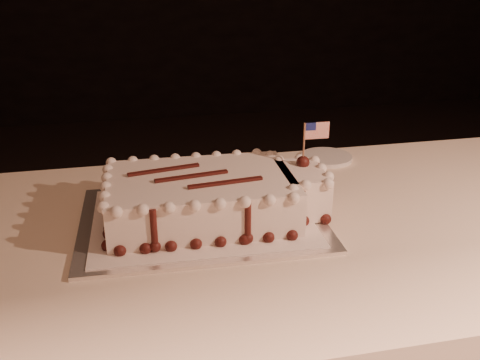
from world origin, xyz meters
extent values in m
cube|color=white|center=(-0.09, 0.64, 0.75)|extent=(0.50, 0.38, 0.01)
cube|color=white|center=(-0.09, 0.64, 0.76)|extent=(0.45, 0.34, 0.00)
cube|color=white|center=(-0.09, 0.64, 0.80)|extent=(0.37, 0.26, 0.09)
cube|color=white|center=(0.12, 0.63, 0.80)|extent=(0.09, 0.14, 0.09)
sphere|color=#4A1612|center=(-0.26, 0.52, 0.77)|extent=(0.02, 0.02, 0.02)
sphere|color=#4A1612|center=(-0.21, 0.52, 0.77)|extent=(0.02, 0.02, 0.02)
sphere|color=#4A1612|center=(-0.16, 0.52, 0.77)|extent=(0.02, 0.02, 0.02)
sphere|color=#4A1612|center=(-0.12, 0.52, 0.77)|extent=(0.02, 0.02, 0.02)
sphere|color=#4A1612|center=(-0.07, 0.52, 0.77)|extent=(0.02, 0.02, 0.02)
sphere|color=#4A1612|center=(-0.03, 0.51, 0.77)|extent=(0.02, 0.02, 0.02)
sphere|color=#4A1612|center=(0.02, 0.51, 0.77)|extent=(0.02, 0.02, 0.02)
sphere|color=#4A1612|center=(0.06, 0.51, 0.77)|extent=(0.02, 0.02, 0.02)
sphere|color=#4A1612|center=(0.07, 0.55, 0.77)|extent=(0.02, 0.02, 0.02)
sphere|color=#4A1612|center=(0.10, 0.56, 0.77)|extent=(0.02, 0.02, 0.02)
sphere|color=#4A1612|center=(0.15, 0.56, 0.77)|extent=(0.02, 0.02, 0.02)
sphere|color=#4A1612|center=(0.16, 0.59, 0.77)|extent=(0.02, 0.02, 0.02)
sphere|color=#4A1612|center=(0.16, 0.64, 0.77)|extent=(0.02, 0.02, 0.02)
sphere|color=#4A1612|center=(0.16, 0.68, 0.77)|extent=(0.02, 0.02, 0.02)
sphere|color=#4A1612|center=(0.13, 0.70, 0.77)|extent=(0.02, 0.02, 0.02)
sphere|color=#4A1612|center=(0.09, 0.70, 0.77)|extent=(0.02, 0.02, 0.02)
sphere|color=#4A1612|center=(0.08, 0.74, 0.77)|extent=(0.02, 0.02, 0.02)
sphere|color=#4A1612|center=(0.05, 0.76, 0.77)|extent=(0.02, 0.02, 0.02)
sphere|color=#4A1612|center=(0.01, 0.76, 0.77)|extent=(0.02, 0.02, 0.02)
sphere|color=#4A1612|center=(-0.04, 0.76, 0.77)|extent=(0.02, 0.02, 0.02)
sphere|color=#4A1612|center=(-0.08, 0.76, 0.77)|extent=(0.02, 0.02, 0.02)
sphere|color=#4A1612|center=(-0.13, 0.76, 0.77)|extent=(0.02, 0.02, 0.02)
sphere|color=#4A1612|center=(-0.17, 0.76, 0.77)|extent=(0.02, 0.02, 0.02)
sphere|color=#4A1612|center=(-0.22, 0.77, 0.77)|extent=(0.02, 0.02, 0.02)
sphere|color=#4A1612|center=(-0.27, 0.77, 0.77)|extent=(0.02, 0.02, 0.02)
sphere|color=#4A1612|center=(-0.27, 0.73, 0.77)|extent=(0.02, 0.02, 0.02)
sphere|color=#4A1612|center=(-0.27, 0.68, 0.77)|extent=(0.02, 0.02, 0.02)
sphere|color=#4A1612|center=(-0.27, 0.64, 0.77)|extent=(0.02, 0.02, 0.02)
sphere|color=#4A1612|center=(-0.28, 0.59, 0.77)|extent=(0.02, 0.02, 0.02)
sphere|color=#4A1612|center=(-0.28, 0.55, 0.77)|extent=(0.02, 0.02, 0.02)
sphere|color=white|center=(-0.26, 0.52, 0.84)|extent=(0.02, 0.02, 0.02)
sphere|color=white|center=(-0.21, 0.52, 0.84)|extent=(0.02, 0.02, 0.02)
sphere|color=white|center=(-0.16, 0.52, 0.84)|extent=(0.02, 0.02, 0.02)
sphere|color=white|center=(-0.12, 0.52, 0.84)|extent=(0.02, 0.02, 0.02)
sphere|color=white|center=(-0.07, 0.52, 0.84)|extent=(0.02, 0.02, 0.02)
sphere|color=white|center=(-0.03, 0.51, 0.84)|extent=(0.02, 0.02, 0.02)
sphere|color=white|center=(0.02, 0.51, 0.84)|extent=(0.02, 0.02, 0.02)
sphere|color=white|center=(0.06, 0.51, 0.84)|extent=(0.02, 0.02, 0.02)
sphere|color=white|center=(0.07, 0.55, 0.84)|extent=(0.02, 0.02, 0.02)
sphere|color=white|center=(0.10, 0.56, 0.84)|extent=(0.02, 0.02, 0.02)
sphere|color=white|center=(0.15, 0.56, 0.84)|extent=(0.02, 0.02, 0.02)
sphere|color=white|center=(0.16, 0.59, 0.84)|extent=(0.02, 0.02, 0.02)
sphere|color=white|center=(0.16, 0.64, 0.84)|extent=(0.02, 0.02, 0.02)
sphere|color=white|center=(0.16, 0.68, 0.84)|extent=(0.02, 0.02, 0.02)
sphere|color=white|center=(0.13, 0.70, 0.84)|extent=(0.02, 0.02, 0.02)
sphere|color=white|center=(0.09, 0.70, 0.84)|extent=(0.02, 0.02, 0.02)
sphere|color=white|center=(0.08, 0.74, 0.84)|extent=(0.02, 0.02, 0.02)
sphere|color=white|center=(0.05, 0.76, 0.84)|extent=(0.02, 0.02, 0.02)
sphere|color=white|center=(0.01, 0.76, 0.84)|extent=(0.02, 0.02, 0.02)
sphere|color=white|center=(-0.04, 0.76, 0.84)|extent=(0.02, 0.02, 0.02)
sphere|color=white|center=(-0.08, 0.76, 0.84)|extent=(0.02, 0.02, 0.02)
sphere|color=white|center=(-0.13, 0.76, 0.84)|extent=(0.02, 0.02, 0.02)
sphere|color=white|center=(-0.17, 0.76, 0.84)|extent=(0.02, 0.02, 0.02)
sphere|color=white|center=(-0.22, 0.77, 0.84)|extent=(0.02, 0.02, 0.02)
sphere|color=white|center=(-0.27, 0.77, 0.84)|extent=(0.02, 0.02, 0.02)
sphere|color=white|center=(-0.27, 0.73, 0.84)|extent=(0.02, 0.02, 0.02)
sphere|color=white|center=(-0.27, 0.68, 0.84)|extent=(0.02, 0.02, 0.02)
sphere|color=white|center=(-0.27, 0.64, 0.84)|extent=(0.02, 0.02, 0.02)
sphere|color=white|center=(-0.28, 0.59, 0.84)|extent=(0.02, 0.02, 0.02)
sphere|color=white|center=(-0.28, 0.55, 0.84)|extent=(0.02, 0.02, 0.02)
cylinder|color=#4A1612|center=(-0.19, 0.52, 0.80)|extent=(0.01, 0.01, 0.08)
sphere|color=#4A1612|center=(-0.19, 0.52, 0.77)|extent=(0.02, 0.02, 0.02)
cylinder|color=#4A1612|center=(-0.02, 0.51, 0.80)|extent=(0.01, 0.01, 0.08)
sphere|color=#4A1612|center=(-0.02, 0.51, 0.77)|extent=(0.02, 0.02, 0.02)
cylinder|color=#4A1612|center=(0.10, 0.56, 0.80)|extent=(0.01, 0.01, 0.08)
sphere|color=#4A1612|center=(0.10, 0.56, 0.77)|extent=(0.02, 0.02, 0.02)
cylinder|color=#4A1612|center=(0.16, 0.67, 0.80)|extent=(0.01, 0.01, 0.08)
sphere|color=#4A1612|center=(0.16, 0.67, 0.77)|extent=(0.02, 0.02, 0.02)
cylinder|color=#4A1612|center=(0.08, 0.75, 0.80)|extent=(0.01, 0.01, 0.08)
sphere|color=#4A1612|center=(0.08, 0.75, 0.77)|extent=(0.02, 0.02, 0.02)
cylinder|color=#4A1612|center=(-0.09, 0.76, 0.80)|extent=(0.01, 0.01, 0.08)
sphere|color=#4A1612|center=(-0.09, 0.76, 0.77)|extent=(0.02, 0.02, 0.02)
cylinder|color=#4A1612|center=(-0.26, 0.77, 0.80)|extent=(0.01, 0.01, 0.08)
sphere|color=#4A1612|center=(-0.26, 0.77, 0.77)|extent=(0.02, 0.02, 0.02)
cylinder|color=#4A1612|center=(-0.28, 0.61, 0.80)|extent=(0.01, 0.01, 0.08)
sphere|color=#4A1612|center=(-0.28, 0.61, 0.77)|extent=(0.02, 0.02, 0.02)
cube|color=#4A1612|center=(-0.16, 0.68, 0.85)|extent=(0.15, 0.04, 0.01)
cube|color=#4A1612|center=(-0.11, 0.64, 0.85)|extent=(0.15, 0.03, 0.01)
cube|color=#4A1612|center=(-0.05, 0.59, 0.85)|extent=(0.15, 0.03, 0.01)
sphere|color=#4A1612|center=(0.13, 0.66, 0.85)|extent=(0.03, 0.03, 0.03)
cylinder|color=#A86948|center=(0.13, 0.66, 0.89)|extent=(0.00, 0.00, 0.10)
cube|color=red|center=(0.15, 0.66, 0.92)|extent=(0.05, 0.00, 0.03)
cube|color=navy|center=(0.14, 0.66, 0.93)|extent=(0.02, 0.00, 0.02)
cylinder|color=white|center=(0.28, 0.92, 0.76)|extent=(0.14, 0.14, 0.01)
camera|label=1|loc=(-0.22, -0.33, 1.25)|focal=40.00mm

